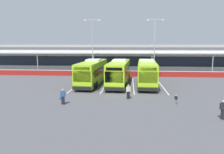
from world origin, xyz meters
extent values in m
plane|color=#4C4C51|center=(0.00, 0.00, 0.00)|extent=(200.00, 200.00, 0.00)
cube|color=silver|center=(0.00, 27.00, 2.75)|extent=(70.00, 10.00, 5.50)
cube|color=#19232D|center=(0.00, 21.98, 2.30)|extent=(66.00, 0.08, 2.20)
cube|color=#4C4C51|center=(0.00, 21.97, 5.15)|extent=(68.00, 0.08, 0.60)
cube|color=beige|center=(0.00, 20.50, 4.20)|extent=(67.00, 3.00, 0.24)
cube|color=gray|center=(0.00, 27.00, 5.75)|extent=(70.00, 10.00, 0.50)
cylinder|color=#999999|center=(-18.60, 19.30, 2.10)|extent=(0.20, 0.20, 4.20)
cylinder|color=#999999|center=(-6.20, 19.30, 2.10)|extent=(0.20, 0.20, 4.20)
cylinder|color=#999999|center=(6.20, 19.30, 2.10)|extent=(0.20, 0.20, 4.20)
cylinder|color=#999999|center=(18.60, 19.30, 2.10)|extent=(0.20, 0.20, 4.20)
cube|color=maroon|center=(0.00, 14.50, 0.50)|extent=(60.00, 0.36, 1.00)
cube|color=#B2B2B2|center=(0.00, 14.50, 1.05)|extent=(60.00, 0.40, 0.10)
cube|color=#9ED11E|center=(-4.16, 6.03, 1.91)|extent=(3.23, 12.13, 3.19)
cube|color=#598419|center=(-4.16, 6.03, 0.59)|extent=(3.25, 12.15, 0.56)
cube|color=black|center=(-4.13, 6.43, 2.15)|extent=(3.12, 9.73, 0.96)
cube|color=black|center=(-4.49, 0.09, 2.05)|extent=(2.31, 0.23, 1.40)
cube|color=black|center=(-4.49, 0.08, 3.05)|extent=(2.05, 0.20, 0.40)
cube|color=silver|center=(-4.10, 7.03, 3.64)|extent=(2.21, 2.91, 0.28)
cube|color=black|center=(-4.50, -0.02, 0.55)|extent=(2.46, 0.30, 0.44)
cube|color=black|center=(-3.02, 0.36, 2.40)|extent=(0.09, 0.12, 0.36)
cube|color=black|center=(-5.93, 0.52, 2.40)|extent=(0.09, 0.12, 0.36)
cylinder|color=black|center=(-2.70, 10.56, 0.52)|extent=(0.38, 1.06, 1.04)
cylinder|color=black|center=(-5.09, 10.69, 0.52)|extent=(0.38, 1.06, 1.04)
cylinder|color=black|center=(-3.15, 2.77, 0.52)|extent=(0.38, 1.06, 1.04)
cylinder|color=black|center=(-5.53, 2.91, 0.52)|extent=(0.38, 1.06, 1.04)
cylinder|color=black|center=(-3.22, 1.37, 0.52)|extent=(0.38, 1.06, 1.04)
cylinder|color=black|center=(-5.61, 1.51, 0.52)|extent=(0.38, 1.06, 1.04)
cube|color=#9ED11E|center=(-0.08, 5.93, 1.91)|extent=(3.23, 12.13, 3.19)
cube|color=#598419|center=(-0.08, 5.93, 0.59)|extent=(3.25, 12.15, 0.56)
cube|color=black|center=(-0.05, 6.33, 2.15)|extent=(3.12, 9.73, 0.96)
cube|color=black|center=(-0.41, -0.01, 2.05)|extent=(2.31, 0.23, 1.40)
cube|color=black|center=(-0.41, -0.02, 3.05)|extent=(2.05, 0.20, 0.40)
cube|color=silver|center=(-0.02, 6.93, 3.64)|extent=(2.21, 2.91, 0.28)
cube|color=black|center=(-0.42, -0.12, 0.55)|extent=(2.46, 0.30, 0.44)
cube|color=black|center=(1.06, 0.26, 2.40)|extent=(0.09, 0.12, 0.36)
cube|color=black|center=(-1.85, 0.42, 2.40)|extent=(0.09, 0.12, 0.36)
cylinder|color=black|center=(1.38, 10.46, 0.52)|extent=(0.38, 1.06, 1.04)
cylinder|color=black|center=(-1.01, 10.59, 0.52)|extent=(0.38, 1.06, 1.04)
cylinder|color=black|center=(0.93, 2.67, 0.52)|extent=(0.38, 1.06, 1.04)
cylinder|color=black|center=(-1.45, 2.80, 0.52)|extent=(0.38, 1.06, 1.04)
cylinder|color=black|center=(0.86, 1.27, 0.52)|extent=(0.38, 1.06, 1.04)
cylinder|color=black|center=(-1.53, 1.41, 0.52)|extent=(0.38, 1.06, 1.04)
cube|color=#9ED11E|center=(4.11, 6.08, 1.91)|extent=(3.23, 12.13, 3.19)
cube|color=#598419|center=(4.11, 6.08, 0.59)|extent=(3.25, 12.15, 0.56)
cube|color=black|center=(4.14, 6.48, 2.15)|extent=(3.12, 9.73, 0.96)
cube|color=black|center=(3.78, 0.14, 2.05)|extent=(2.31, 0.23, 1.40)
cube|color=black|center=(3.78, 0.13, 3.05)|extent=(2.05, 0.20, 0.40)
cube|color=silver|center=(4.17, 7.08, 3.64)|extent=(2.21, 2.91, 0.28)
cube|color=black|center=(3.77, 0.03, 0.55)|extent=(2.46, 0.30, 0.44)
cube|color=black|center=(5.25, 0.41, 2.40)|extent=(0.09, 0.12, 0.36)
cube|color=black|center=(2.34, 0.57, 2.40)|extent=(0.09, 0.12, 0.36)
cylinder|color=black|center=(5.57, 10.60, 0.52)|extent=(0.38, 1.06, 1.04)
cylinder|color=black|center=(3.18, 10.74, 0.52)|extent=(0.38, 1.06, 1.04)
cylinder|color=black|center=(5.13, 2.82, 0.52)|extent=(0.38, 1.06, 1.04)
cylinder|color=black|center=(2.74, 2.95, 0.52)|extent=(0.38, 1.06, 1.04)
cylinder|color=black|center=(5.05, 1.42, 0.52)|extent=(0.38, 1.06, 1.04)
cylinder|color=black|center=(2.66, 1.55, 0.52)|extent=(0.38, 1.06, 1.04)
cube|color=silver|center=(-6.30, 6.00, 0.00)|extent=(0.14, 13.00, 0.01)
cube|color=silver|center=(-2.10, 6.00, 0.00)|extent=(0.14, 13.00, 0.01)
cube|color=silver|center=(2.10, 6.00, 0.00)|extent=(0.14, 13.00, 0.01)
cube|color=silver|center=(6.30, 6.00, 0.00)|extent=(0.14, 13.00, 0.01)
cube|color=black|center=(-5.35, -5.44, 0.42)|extent=(0.20, 0.22, 0.84)
cube|color=black|center=(-5.16, -5.48, 0.42)|extent=(0.20, 0.22, 0.84)
cube|color=#2D5693|center=(-5.25, -5.46, 1.12)|extent=(0.40, 0.35, 0.56)
cube|color=#2D5693|center=(-5.45, -5.55, 1.09)|extent=(0.12, 0.13, 0.54)
cube|color=#2D5693|center=(-5.06, -5.36, 1.09)|extent=(0.12, 0.13, 0.54)
sphere|color=tan|center=(-5.25, -5.46, 1.51)|extent=(0.22, 0.22, 0.22)
cube|color=#194C9E|center=(-5.52, -5.56, 0.63)|extent=(0.23, 0.30, 0.22)
cylinder|color=#194C9E|center=(-5.52, -5.56, 0.81)|extent=(0.02, 0.02, 0.16)
cube|color=black|center=(9.03, -8.68, 0.42)|extent=(0.21, 0.23, 0.84)
cube|color=black|center=(9.12, -8.86, 0.42)|extent=(0.21, 0.23, 0.84)
cube|color=black|center=(9.07, -8.77, 1.12)|extent=(0.40, 0.36, 0.56)
cube|color=black|center=(8.88, -8.67, 1.09)|extent=(0.13, 0.13, 0.54)
sphere|color=tan|center=(9.07, -8.77, 1.51)|extent=(0.22, 0.22, 0.22)
cube|color=slate|center=(6.22, -4.48, 0.26)|extent=(0.14, 0.14, 0.52)
cube|color=slate|center=(6.23, -4.61, 0.26)|extent=(0.14, 0.14, 0.52)
cube|color=black|center=(6.23, -4.55, 0.69)|extent=(0.25, 0.25, 0.35)
cube|color=black|center=(6.13, -4.45, 0.68)|extent=(0.08, 0.08, 0.33)
cube|color=black|center=(6.32, -4.64, 0.68)|extent=(0.08, 0.08, 0.33)
sphere|color=#DBB293|center=(6.23, -4.55, 0.94)|extent=(0.14, 0.14, 0.14)
cube|color=black|center=(1.28, -2.61, 0.42)|extent=(0.20, 0.22, 0.84)
cube|color=black|center=(1.47, -2.66, 0.42)|extent=(0.20, 0.22, 0.84)
cube|color=silver|center=(1.38, -2.64, 1.12)|extent=(0.40, 0.34, 0.56)
cube|color=silver|center=(1.18, -2.72, 1.09)|extent=(0.12, 0.13, 0.54)
cube|color=silver|center=(1.58, -2.55, 1.09)|extent=(0.12, 0.13, 0.54)
sphere|color=tan|center=(1.38, -2.64, 1.51)|extent=(0.22, 0.22, 0.22)
cylinder|color=#9E9EA3|center=(-5.92, 16.67, 5.50)|extent=(0.20, 0.20, 11.00)
cylinder|color=#9E9EA3|center=(-5.92, 16.67, 10.85)|extent=(2.80, 0.10, 0.10)
cube|color=silver|center=(-7.32, 16.67, 10.75)|extent=(0.44, 0.28, 0.20)
cube|color=silver|center=(-4.52, 16.67, 10.75)|extent=(0.44, 0.28, 0.20)
cylinder|color=#9E9EA3|center=(6.41, 17.22, 5.50)|extent=(0.20, 0.20, 11.00)
cylinder|color=#9E9EA3|center=(6.41, 17.22, 10.85)|extent=(2.80, 0.10, 0.10)
cube|color=silver|center=(5.01, 17.22, 10.75)|extent=(0.44, 0.28, 0.20)
cube|color=silver|center=(7.81, 17.22, 10.75)|extent=(0.44, 0.28, 0.20)
camera|label=1|loc=(1.40, -26.26, 6.08)|focal=34.43mm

